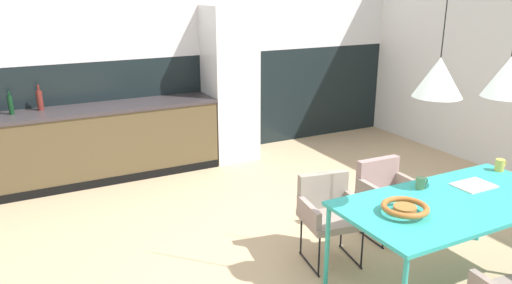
# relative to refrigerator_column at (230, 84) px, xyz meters

# --- Properties ---
(ground_plane) EXTENTS (9.20, 9.20, 0.00)m
(ground_plane) POSITION_rel_refrigerator_column_xyz_m (-0.47, -3.12, -1.04)
(ground_plane) COLOR tan
(back_wall_splashback_dark) EXTENTS (6.89, 0.12, 1.42)m
(back_wall_splashback_dark) POSITION_rel_refrigerator_column_xyz_m (-0.47, 0.36, -0.33)
(back_wall_splashback_dark) COLOR black
(back_wall_splashback_dark) RESTS_ON ground
(back_wall_panel_upper) EXTENTS (6.89, 0.12, 1.42)m
(back_wall_panel_upper) POSITION_rel_refrigerator_column_xyz_m (-0.47, 0.36, 1.09)
(back_wall_panel_upper) COLOR silver
(back_wall_panel_upper) RESTS_ON back_wall_splashback_dark
(kitchen_counter) EXTENTS (3.46, 0.63, 0.92)m
(kitchen_counter) POSITION_rel_refrigerator_column_xyz_m (-2.05, -0.00, -0.59)
(kitchen_counter) COLOR brown
(kitchen_counter) RESTS_ON ground
(refrigerator_column) EXTENTS (0.63, 0.60, 2.09)m
(refrigerator_column) POSITION_rel_refrigerator_column_xyz_m (0.00, 0.00, 0.00)
(refrigerator_column) COLOR silver
(refrigerator_column) RESTS_ON ground
(dining_table) EXTENTS (1.84, 0.90, 0.76)m
(dining_table) POSITION_rel_refrigerator_column_xyz_m (0.19, -3.71, -0.33)
(dining_table) COLOR teal
(dining_table) RESTS_ON ground
(armchair_near_window) EXTENTS (0.51, 0.49, 0.73)m
(armchair_near_window) POSITION_rel_refrigerator_column_xyz_m (0.36, -2.76, -0.57)
(armchair_near_window) COLOR gray
(armchair_near_window) RESTS_ON ground
(armchair_far_side) EXTENTS (0.55, 0.54, 0.76)m
(armchair_far_side) POSITION_rel_refrigerator_column_xyz_m (-0.40, -2.90, -0.55)
(armchair_far_side) COLOR gray
(armchair_far_side) RESTS_ON ground
(fruit_bowl) EXTENTS (0.34, 0.34, 0.07)m
(fruit_bowl) POSITION_rel_refrigerator_column_xyz_m (-0.33, -3.72, -0.24)
(fruit_bowl) COLOR #B2662D
(fruit_bowl) RESTS_ON dining_table
(open_book) EXTENTS (0.32, 0.24, 0.02)m
(open_book) POSITION_rel_refrigerator_column_xyz_m (0.54, -3.58, -0.28)
(open_book) COLOR white
(open_book) RESTS_ON dining_table
(mug_tall_blue) EXTENTS (0.13, 0.08, 0.11)m
(mug_tall_blue) POSITION_rel_refrigerator_column_xyz_m (1.04, -3.44, -0.23)
(mug_tall_blue) COLOR gold
(mug_tall_blue) RESTS_ON dining_table
(mug_dark_espresso) EXTENTS (0.12, 0.07, 0.10)m
(mug_dark_espresso) POSITION_rel_refrigerator_column_xyz_m (0.11, -3.42, -0.24)
(mug_dark_espresso) COLOR #5B8456
(mug_dark_espresso) RESTS_ON dining_table
(bottle_wine_green) EXTENTS (0.07, 0.07, 0.30)m
(bottle_wine_green) POSITION_rel_refrigerator_column_xyz_m (-2.39, 0.15, -0.01)
(bottle_wine_green) COLOR maroon
(bottle_wine_green) RESTS_ON kitchen_counter
(bottle_vinegar_dark) EXTENTS (0.06, 0.06, 0.27)m
(bottle_vinegar_dark) POSITION_rel_refrigerator_column_xyz_m (-2.71, 0.08, -0.01)
(bottle_vinegar_dark) COLOR #0F3319
(bottle_vinegar_dark) RESTS_ON kitchen_counter
(pendant_lamp_over_table_near) EXTENTS (0.33, 0.33, 1.19)m
(pendant_lamp_over_table_near) POSITION_rel_refrigerator_column_xyz_m (-0.18, -3.75, 0.69)
(pendant_lamp_over_table_near) COLOR black
(pendant_lamp_over_table_far) EXTENTS (0.36, 0.36, 1.26)m
(pendant_lamp_over_table_far) POSITION_rel_refrigerator_column_xyz_m (0.56, -3.73, 0.63)
(pendant_lamp_over_table_far) COLOR black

